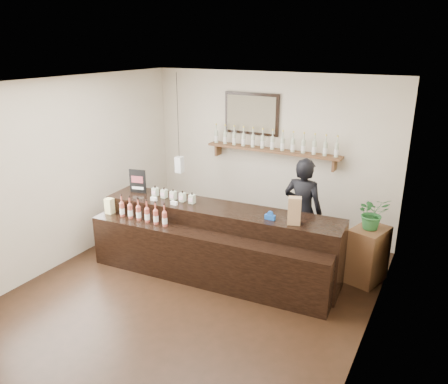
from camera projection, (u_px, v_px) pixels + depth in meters
ground at (195, 291)px, 6.04m from camera, size 5.00×5.00×0.00m
room_shell at (192, 173)px, 5.49m from camera, size 5.00×5.00×5.00m
back_wall_decor at (260, 134)px, 7.50m from camera, size 2.66×0.96×1.69m
counter at (215, 244)px, 6.37m from camera, size 3.62×1.19×1.17m
promo_sign at (138, 181)px, 6.84m from camera, size 0.27×0.08×0.38m
paper_bag at (294, 211)px, 5.67m from camera, size 0.20×0.17×0.37m
tape_dispenser at (270, 216)px, 5.85m from camera, size 0.14×0.06×0.12m
side_cabinet at (368, 255)px, 6.18m from camera, size 0.54×0.65×0.81m
potted_plant at (373, 213)px, 5.98m from camera, size 0.55×0.54×0.46m
shopkeeper at (303, 204)px, 6.58m from camera, size 0.70×0.47×1.88m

